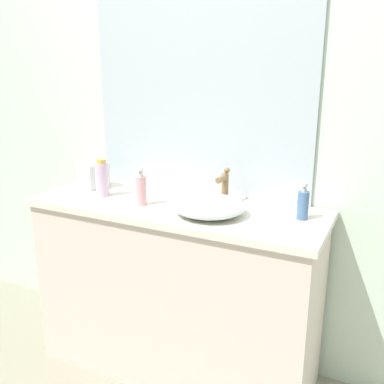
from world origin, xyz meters
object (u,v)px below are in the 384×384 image
sink_basin (209,206)px  perfume_bottle (102,179)px  lotion_bottle (141,189)px  soap_dispenser (303,203)px  tissue_box (93,174)px

sink_basin → perfume_bottle: size_ratio=1.72×
lotion_bottle → sink_basin: bearing=2.2°
sink_basin → soap_dispenser: size_ratio=1.94×
soap_dispenser → perfume_bottle: 0.99m
tissue_box → lotion_bottle: bearing=-20.8°
sink_basin → lotion_bottle: 0.35m
sink_basin → perfume_bottle: perfume_bottle is taller
sink_basin → soap_dispenser: (0.38, 0.12, 0.03)m
perfume_bottle → lotion_bottle: bearing=-9.8°
sink_basin → tissue_box: 0.77m
sink_basin → perfume_bottle: (-0.61, 0.03, 0.05)m
lotion_bottle → soap_dispenser: bearing=10.5°
sink_basin → perfume_bottle: bearing=176.9°
lotion_bottle → tissue_box: lotion_bottle is taller
sink_basin → tissue_box: (-0.75, 0.14, 0.04)m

